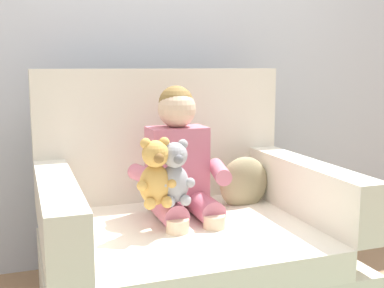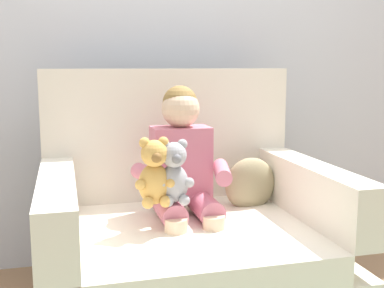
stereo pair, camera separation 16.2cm
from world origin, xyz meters
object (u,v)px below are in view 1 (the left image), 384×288
Objects in this scene: plush_grey at (175,174)px; plush_honey at (156,174)px; armchair at (184,242)px; seated_child at (181,170)px; throw_pillow at (244,183)px.

plush_grey is 0.95× the size of plush_honey.
armchair is at bearing 33.98° from plush_honey.
armchair reaches higher than seated_child.
seated_child is 0.23m from plush_honey.
plush_honey is 1.07× the size of throw_pillow.
plush_grey is (-0.08, -0.16, 0.02)m from seated_child.
armchair reaches higher than plush_honey.
plush_honey is at bearing -137.79° from seated_child.
seated_child is 3.10× the size of plush_grey.
seated_child is 3.17× the size of throw_pillow.
throw_pillow is at bearing 27.97° from plush_grey.
plush_grey is at bearing -124.11° from armchair.
armchair is 0.37m from plush_grey.
plush_honey is at bearing 178.64° from plush_grey.
plush_honey is 0.59m from throw_pillow.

